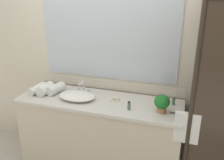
% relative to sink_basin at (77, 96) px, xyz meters
% --- Properties ---
extents(wall_back_with_mirror, '(4.40, 0.06, 2.60)m').
position_rel_sink_basin_xyz_m(wall_back_with_mirror, '(0.24, 0.39, 0.37)').
color(wall_back_with_mirror, beige).
rests_on(wall_back_with_mirror, ground_plane).
extents(vanity_cabinet, '(1.80, 0.58, 0.90)m').
position_rel_sink_basin_xyz_m(vanity_cabinet, '(0.24, 0.05, -0.49)').
color(vanity_cabinet, beige).
rests_on(vanity_cabinet, ground_plane).
extents(sink_basin, '(0.41, 0.28, 0.07)m').
position_rel_sink_basin_xyz_m(sink_basin, '(0.00, 0.00, 0.00)').
color(sink_basin, white).
rests_on(sink_basin, vanity_cabinet).
extents(faucet, '(0.17, 0.13, 0.15)m').
position_rel_sink_basin_xyz_m(faucet, '(0.00, 0.17, 0.01)').
color(faucet, silver).
rests_on(faucet, vanity_cabinet).
extents(potted_plant, '(0.15, 0.15, 0.18)m').
position_rel_sink_basin_xyz_m(potted_plant, '(0.92, -0.03, 0.06)').
color(potted_plant, '#B77A51').
rests_on(potted_plant, vanity_cabinet).
extents(soap_dish, '(0.10, 0.07, 0.04)m').
position_rel_sink_basin_xyz_m(soap_dish, '(0.40, 0.09, -0.02)').
color(soap_dish, silver).
rests_on(soap_dish, vanity_cabinet).
extents(amenity_bottle_conditioner, '(0.03, 0.03, 0.10)m').
position_rel_sink_basin_xyz_m(amenity_bottle_conditioner, '(1.02, 0.18, 0.01)').
color(amenity_bottle_conditioner, '#4C7056').
rests_on(amenity_bottle_conditioner, vanity_cabinet).
extents(amenity_bottle_body_wash, '(0.03, 0.03, 0.09)m').
position_rel_sink_basin_xyz_m(amenity_bottle_body_wash, '(0.61, -0.07, 0.01)').
color(amenity_bottle_body_wash, '#4C7056').
rests_on(amenity_bottle_body_wash, vanity_cabinet).
extents(rolled_towel_near_edge, '(0.11, 0.25, 0.09)m').
position_rel_sink_basin_xyz_m(rolled_towel_near_edge, '(-0.52, 0.02, 0.01)').
color(rolled_towel_near_edge, white).
rests_on(rolled_towel_near_edge, vanity_cabinet).
extents(rolled_towel_middle, '(0.12, 0.23, 0.12)m').
position_rel_sink_basin_xyz_m(rolled_towel_middle, '(-0.41, 0.02, 0.02)').
color(rolled_towel_middle, white).
rests_on(rolled_towel_middle, vanity_cabinet).
extents(rolled_towel_far_edge, '(0.16, 0.24, 0.11)m').
position_rel_sink_basin_xyz_m(rolled_towel_far_edge, '(-0.30, 0.07, 0.02)').
color(rolled_towel_far_edge, white).
rests_on(rolled_towel_far_edge, vanity_cabinet).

